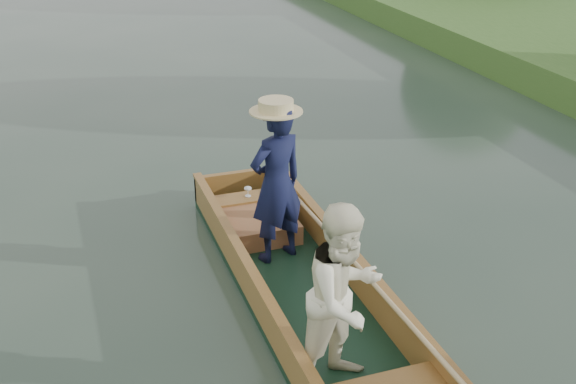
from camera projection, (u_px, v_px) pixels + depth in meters
name	position (u px, v px, depth m)	size (l,w,h in m)	color
ground	(308.00, 307.00, 6.89)	(120.00, 120.00, 0.00)	#283D30
punt	(306.00, 261.00, 6.57)	(1.17, 5.00, 1.78)	black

